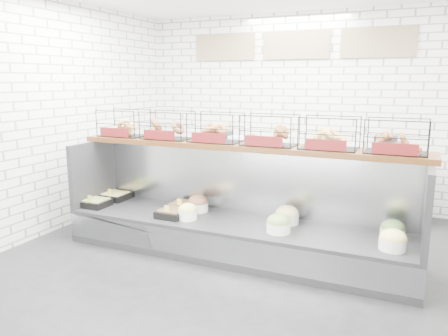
% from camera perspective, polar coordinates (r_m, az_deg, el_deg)
% --- Properties ---
extents(ground, '(5.50, 5.50, 0.00)m').
position_cam_1_polar(ground, '(4.89, -0.09, -12.37)').
color(ground, black).
rests_on(ground, ground).
extents(room_shell, '(5.02, 5.51, 3.01)m').
position_cam_1_polar(room_shell, '(5.03, 2.79, 12.38)').
color(room_shell, white).
rests_on(room_shell, ground).
extents(display_case, '(4.00, 0.90, 1.20)m').
position_cam_1_polar(display_case, '(5.07, 1.57, -7.55)').
color(display_case, black).
rests_on(display_case, ground).
extents(bagel_shelf, '(4.10, 0.50, 0.40)m').
position_cam_1_polar(bagel_shelf, '(4.99, 2.34, 4.61)').
color(bagel_shelf, '#3B1F0C').
rests_on(bagel_shelf, display_case).
extents(prep_counter, '(4.00, 0.60, 1.20)m').
position_cam_1_polar(prep_counter, '(6.93, 8.16, -1.22)').
color(prep_counter, '#93969B').
rests_on(prep_counter, ground).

